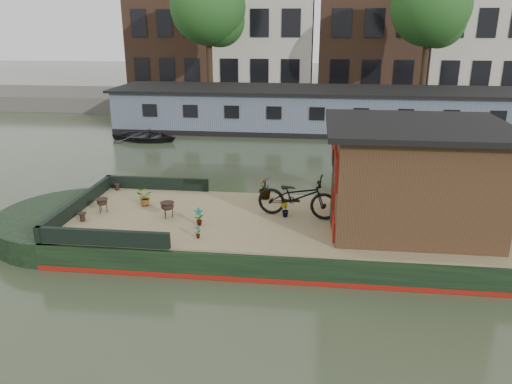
# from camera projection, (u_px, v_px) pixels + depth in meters

# --- Properties ---
(ground) EXTENTS (120.00, 120.00, 0.00)m
(ground) POSITION_uv_depth(u_px,v_px,m) (313.00, 246.00, 12.19)
(ground) COLOR #2E3823
(ground) RESTS_ON ground
(houseboat_hull) EXTENTS (14.01, 4.02, 0.60)m
(houseboat_hull) POSITION_uv_depth(u_px,v_px,m) (259.00, 233.00, 12.26)
(houseboat_hull) COLOR black
(houseboat_hull) RESTS_ON ground
(houseboat_deck) EXTENTS (11.80, 3.80, 0.05)m
(houseboat_deck) POSITION_uv_depth(u_px,v_px,m) (314.00, 222.00, 11.99)
(houseboat_deck) COLOR #8B7E56
(houseboat_deck) RESTS_ON houseboat_hull
(bow_bulwark) EXTENTS (3.00, 4.00, 0.35)m
(bow_bulwark) POSITION_uv_depth(u_px,v_px,m) (111.00, 205.00, 12.51)
(bow_bulwark) COLOR black
(bow_bulwark) RESTS_ON houseboat_deck
(cabin) EXTENTS (4.00, 3.50, 2.42)m
(cabin) POSITION_uv_depth(u_px,v_px,m) (412.00, 175.00, 11.35)
(cabin) COLOR #301E12
(cabin) RESTS_ON houseboat_deck
(bicycle) EXTENTS (2.07, 1.01, 1.04)m
(bicycle) POSITION_uv_depth(u_px,v_px,m) (298.00, 196.00, 12.11)
(bicycle) COLOR black
(bicycle) RESTS_ON houseboat_deck
(potted_plant_a) EXTENTS (0.27, 0.22, 0.43)m
(potted_plant_a) POSITION_uv_depth(u_px,v_px,m) (199.00, 217.00, 11.67)
(potted_plant_a) COLOR brown
(potted_plant_a) RESTS_ON houseboat_deck
(potted_plant_b) EXTENTS (0.25, 0.25, 0.36)m
(potted_plant_b) POSITION_uv_depth(u_px,v_px,m) (285.00, 210.00, 12.21)
(potted_plant_b) COLOR brown
(potted_plant_b) RESTS_ON houseboat_deck
(potted_plant_c) EXTENTS (0.45, 0.41, 0.43)m
(potted_plant_c) POSITION_uv_depth(u_px,v_px,m) (144.00, 198.00, 12.94)
(potted_plant_c) COLOR brown
(potted_plant_c) RESTS_ON houseboat_deck
(potted_plant_d) EXTENTS (0.35, 0.35, 0.60)m
(potted_plant_d) POSITION_uv_depth(u_px,v_px,m) (265.00, 188.00, 13.44)
(potted_plant_d) COLOR #994C29
(potted_plant_d) RESTS_ON houseboat_deck
(potted_plant_e) EXTENTS (0.18, 0.19, 0.30)m
(potted_plant_e) POSITION_uv_depth(u_px,v_px,m) (198.00, 232.00, 10.99)
(potted_plant_e) COLOR #A96731
(potted_plant_e) RESTS_ON houseboat_deck
(brazier_front) EXTENTS (0.44, 0.44, 0.36)m
(brazier_front) POSITION_uv_depth(u_px,v_px,m) (102.00, 205.00, 12.50)
(brazier_front) COLOR black
(brazier_front) RESTS_ON houseboat_deck
(brazier_rear) EXTENTS (0.44, 0.44, 0.40)m
(brazier_rear) POSITION_uv_depth(u_px,v_px,m) (168.00, 210.00, 12.15)
(brazier_rear) COLOR black
(brazier_rear) RESTS_ON houseboat_deck
(bollard_port) EXTENTS (0.16, 0.16, 0.18)m
(bollard_port) POSITION_uv_depth(u_px,v_px,m) (117.00, 187.00, 14.19)
(bollard_port) COLOR black
(bollard_port) RESTS_ON houseboat_deck
(bollard_stbd) EXTENTS (0.18, 0.18, 0.21)m
(bollard_stbd) POSITION_uv_depth(u_px,v_px,m) (83.00, 217.00, 11.95)
(bollard_stbd) COLOR black
(bollard_stbd) RESTS_ON houseboat_deck
(dinghy) EXTENTS (3.48, 2.79, 0.64)m
(dinghy) POSITION_uv_depth(u_px,v_px,m) (146.00, 134.00, 23.10)
(dinghy) COLOR black
(dinghy) RESTS_ON ground
(far_houseboat) EXTENTS (20.40, 4.40, 2.11)m
(far_houseboat) POSITION_uv_depth(u_px,v_px,m) (317.00, 111.00, 25.05)
(far_houseboat) COLOR slate
(far_houseboat) RESTS_ON ground
(quay) EXTENTS (60.00, 6.00, 0.90)m
(quay) POSITION_uv_depth(u_px,v_px,m) (317.00, 103.00, 31.33)
(quay) COLOR #47443F
(quay) RESTS_ON ground
(tree_left) EXTENTS (4.40, 4.40, 7.40)m
(tree_left) POSITION_uv_depth(u_px,v_px,m) (211.00, 10.00, 28.97)
(tree_left) COLOR #332316
(tree_left) RESTS_ON quay
(tree_right) EXTENTS (4.40, 4.40, 7.40)m
(tree_right) POSITION_uv_depth(u_px,v_px,m) (433.00, 10.00, 27.55)
(tree_right) COLOR #332316
(tree_right) RESTS_ON quay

